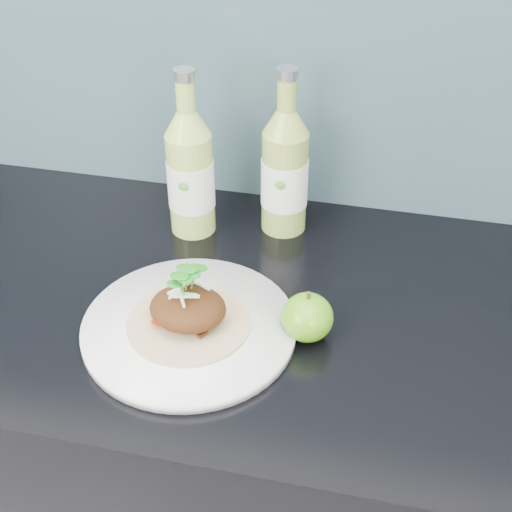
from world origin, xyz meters
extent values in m
cube|color=black|center=(0.00, 1.70, 0.45)|extent=(4.00, 0.60, 0.90)
cylinder|color=white|center=(-0.05, 1.61, 0.91)|extent=(0.36, 0.36, 0.02)
cylinder|color=tan|center=(-0.05, 1.61, 0.92)|extent=(0.17, 0.17, 0.00)
ellipsoid|color=#4E280E|center=(-0.05, 1.61, 0.94)|extent=(0.10, 0.09, 0.05)
ellipsoid|color=#337F0D|center=(0.11, 1.64, 0.93)|extent=(0.08, 0.08, 0.07)
cylinder|color=#472D14|center=(0.11, 1.64, 0.97)|extent=(0.01, 0.00, 0.01)
cylinder|color=#AAC853|center=(-0.11, 1.85, 0.99)|extent=(0.09, 0.09, 0.17)
cone|color=#AAC853|center=(-0.11, 1.85, 1.09)|extent=(0.07, 0.07, 0.04)
cylinder|color=#AAC853|center=(-0.11, 1.85, 1.13)|extent=(0.03, 0.03, 0.05)
cylinder|color=silver|center=(-0.11, 1.85, 1.17)|extent=(0.03, 0.03, 0.02)
cylinder|color=white|center=(-0.11, 1.85, 0.99)|extent=(0.10, 0.10, 0.08)
ellipsoid|color=#59A533|center=(-0.11, 1.82, 1.00)|extent=(0.02, 0.00, 0.02)
cylinder|color=#90A846|center=(0.03, 1.89, 0.99)|extent=(0.08, 0.08, 0.17)
cone|color=#90A846|center=(0.03, 1.89, 1.09)|extent=(0.07, 0.07, 0.04)
cylinder|color=#90A846|center=(0.03, 1.89, 1.13)|extent=(0.03, 0.03, 0.05)
cylinder|color=silver|center=(0.03, 1.89, 1.17)|extent=(0.03, 0.03, 0.02)
cylinder|color=white|center=(0.03, 1.89, 0.99)|extent=(0.08, 0.08, 0.08)
ellipsoid|color=#59A533|center=(0.03, 1.85, 1.00)|extent=(0.02, 0.00, 0.02)
camera|label=1|loc=(0.20, 0.93, 1.57)|focal=50.00mm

